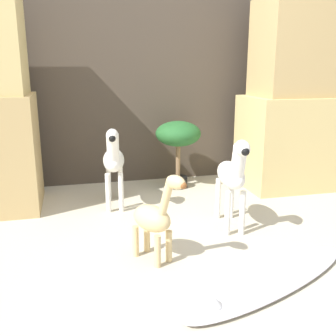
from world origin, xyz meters
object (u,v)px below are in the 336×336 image
(giraffe_figurine, at_px, (155,217))
(potted_palm_front, at_px, (178,138))
(surfboard, at_px, (271,280))
(zebra_left, at_px, (114,160))
(zebra_right, at_px, (232,175))

(giraffe_figurine, height_order, potted_palm_front, potted_palm_front)
(giraffe_figurine, distance_m, surfboard, 0.68)
(zebra_left, bearing_deg, giraffe_figurine, -82.56)
(potted_palm_front, bearing_deg, giraffe_figurine, -110.66)
(surfboard, bearing_deg, giraffe_figurine, 143.06)
(zebra_right, relative_size, zebra_left, 1.00)
(zebra_right, bearing_deg, giraffe_figurine, -151.87)
(zebra_right, distance_m, potted_palm_front, 0.99)
(giraffe_figurine, bearing_deg, surfboard, -36.94)
(zebra_left, xyz_separation_m, giraffe_figurine, (0.12, -0.92, -0.12))
(zebra_right, relative_size, giraffe_figurine, 1.21)
(giraffe_figurine, xyz_separation_m, surfboard, (0.51, -0.39, -0.23))
(zebra_left, relative_size, surfboard, 0.55)
(zebra_left, height_order, surfboard, zebra_left)
(giraffe_figurine, bearing_deg, zebra_right, 28.13)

